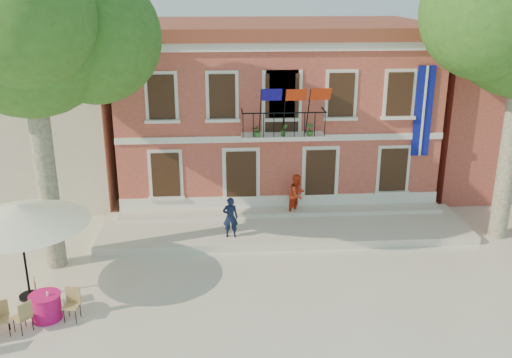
% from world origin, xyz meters
% --- Properties ---
extents(ground, '(90.00, 90.00, 0.00)m').
position_xyz_m(ground, '(0.00, 0.00, 0.00)').
color(ground, beige).
rests_on(ground, ground).
extents(main_building, '(13.50, 9.59, 7.50)m').
position_xyz_m(main_building, '(2.00, 9.99, 3.78)').
color(main_building, '#C85748').
rests_on(main_building, ground).
extents(neighbor_west, '(9.40, 9.40, 6.40)m').
position_xyz_m(neighbor_west, '(-9.50, 11.00, 3.22)').
color(neighbor_west, beige).
rests_on(neighbor_west, ground).
extents(terrace, '(14.00, 3.40, 0.30)m').
position_xyz_m(terrace, '(2.00, 4.40, 0.15)').
color(terrace, silver).
rests_on(terrace, ground).
extents(plane_tree_west, '(5.33, 5.33, 10.48)m').
position_xyz_m(plane_tree_west, '(-6.07, 2.21, 7.72)').
color(plane_tree_west, '#A59E84').
rests_on(plane_tree_west, ground).
extents(patio_umbrella, '(4.07, 4.07, 3.02)m').
position_xyz_m(patio_umbrella, '(-6.33, 0.09, 2.72)').
color(patio_umbrella, black).
rests_on(patio_umbrella, ground).
extents(pedestrian_navy, '(0.57, 0.39, 1.53)m').
position_xyz_m(pedestrian_navy, '(-0.11, 3.43, 1.07)').
color(pedestrian_navy, '#0F1733').
rests_on(pedestrian_navy, terrace).
extents(pedestrian_orange, '(1.02, 1.02, 1.67)m').
position_xyz_m(pedestrian_orange, '(2.60, 5.41, 1.13)').
color(pedestrian_orange, red).
rests_on(pedestrian_orange, terrace).
extents(cafe_table_1, '(1.74, 1.85, 0.95)m').
position_xyz_m(cafe_table_1, '(-5.47, -1.16, 0.43)').
color(cafe_table_1, '#D51459').
rests_on(cafe_table_1, ground).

